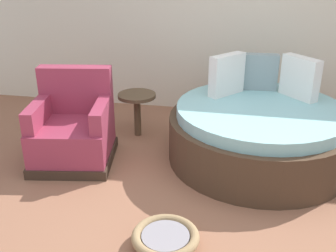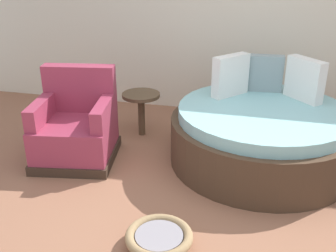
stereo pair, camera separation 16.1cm
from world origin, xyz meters
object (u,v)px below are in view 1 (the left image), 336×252
object	(u,v)px
round_daybed	(259,132)
side_table	(137,102)
red_armchair	(73,130)
pet_basket	(165,239)

from	to	relation	value
round_daybed	side_table	xyz separation A→B (m)	(-1.40, 0.33, 0.12)
round_daybed	red_armchair	size ratio (longest dim) A/B	1.98
round_daybed	side_table	bearing A→B (deg)	166.79
side_table	red_armchair	bearing A→B (deg)	-124.65
pet_basket	side_table	xyz separation A→B (m)	(-0.72, 1.88, 0.35)
round_daybed	pet_basket	distance (m)	1.71
pet_basket	side_table	distance (m)	2.05
red_armchair	pet_basket	distance (m)	1.71
round_daybed	pet_basket	bearing A→B (deg)	-113.53
round_daybed	red_armchair	distance (m)	1.93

